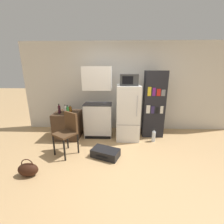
% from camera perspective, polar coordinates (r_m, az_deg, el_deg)
% --- Properties ---
extents(ground_plane, '(24.00, 24.00, 0.00)m').
position_cam_1_polar(ground_plane, '(3.16, 4.92, -19.57)').
color(ground_plane, tan).
extents(wall_back, '(6.40, 0.10, 2.60)m').
position_cam_1_polar(wall_back, '(4.61, 6.69, 9.24)').
color(wall_back, beige).
rests_on(wall_back, ground_plane).
extents(side_table, '(0.67, 0.67, 0.71)m').
position_cam_1_polar(side_table, '(4.33, -16.37, -4.66)').
color(side_table, '#422D1E').
rests_on(side_table, ground_plane).
extents(kitchen_hutch, '(0.75, 0.46, 1.91)m').
position_cam_1_polar(kitchen_hutch, '(4.09, -5.35, 2.25)').
color(kitchen_hutch, white).
rests_on(kitchen_hutch, ground_plane).
extents(refrigerator, '(0.60, 0.68, 1.44)m').
position_cam_1_polar(refrigerator, '(4.01, 6.03, -0.21)').
color(refrigerator, white).
rests_on(refrigerator, ground_plane).
extents(microwave, '(0.45, 0.38, 0.28)m').
position_cam_1_polar(microwave, '(3.86, 6.41, 12.14)').
color(microwave, '#333333').
rests_on(microwave, refrigerator).
extents(bookshelf, '(0.56, 0.32, 1.80)m').
position_cam_1_polar(bookshelf, '(4.24, 15.64, 2.70)').
color(bookshelf, black).
rests_on(bookshelf, ground_plane).
extents(bottle_green_tall, '(0.07, 0.07, 0.26)m').
position_cam_1_polar(bottle_green_tall, '(3.94, -16.53, 0.40)').
color(bottle_green_tall, '#1E6028').
rests_on(bottle_green_tall, side_table).
extents(bottle_amber_beer, '(0.08, 0.08, 0.17)m').
position_cam_1_polar(bottle_amber_beer, '(4.25, -15.59, 1.08)').
color(bottle_amber_beer, brown).
rests_on(bottle_amber_beer, side_table).
extents(bottle_milk_white, '(0.08, 0.08, 0.22)m').
position_cam_1_polar(bottle_milk_white, '(4.16, -17.31, 0.93)').
color(bottle_milk_white, white).
rests_on(bottle_milk_white, side_table).
extents(bottle_wine_dark, '(0.07, 0.07, 0.26)m').
position_cam_1_polar(bottle_wine_dark, '(4.16, -19.45, 0.96)').
color(bottle_wine_dark, black).
rests_on(bottle_wine_dark, side_table).
extents(chair, '(0.55, 0.55, 0.93)m').
position_cam_1_polar(chair, '(3.44, -16.40, -6.36)').
color(chair, black).
rests_on(chair, ground_plane).
extents(suitcase_large_flat, '(0.66, 0.52, 0.18)m').
position_cam_1_polar(suitcase_large_flat, '(3.37, -2.51, -15.31)').
color(suitcase_large_flat, black).
rests_on(suitcase_large_flat, ground_plane).
extents(handbag, '(0.36, 0.20, 0.33)m').
position_cam_1_polar(handbag, '(3.21, -29.35, -18.52)').
color(handbag, '#33190F').
rests_on(handbag, ground_plane).
extents(water_bottle_front, '(0.09, 0.09, 0.35)m').
position_cam_1_polar(water_bottle_front, '(4.12, 15.57, -8.86)').
color(water_bottle_front, silver).
rests_on(water_bottle_front, ground_plane).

